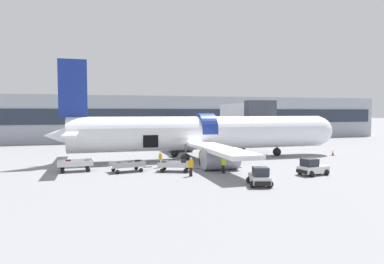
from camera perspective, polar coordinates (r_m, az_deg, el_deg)
ground_plane at (r=38.96m, az=0.43°, el=-5.21°), size 500.00×500.00×0.00m
terminal_strip at (r=71.41m, az=-7.28°, el=2.29°), size 105.71×8.38×8.98m
jet_bridge_stub at (r=52.02m, az=9.04°, el=2.92°), size 4.15×12.17×7.38m
airplane at (r=42.06m, az=1.61°, el=-0.30°), size 36.53×30.36×11.60m
baggage_tug_lead at (r=27.60m, az=11.22°, el=-7.48°), size 2.26×2.79×1.53m
baggage_tug_mid at (r=33.48m, az=19.39°, el=-5.67°), size 3.05×2.24×1.54m
baggage_cart_loading at (r=33.61m, az=-2.72°, el=-5.72°), size 4.14×2.62×1.14m
baggage_cart_queued at (r=33.94m, az=-10.52°, el=-5.62°), size 4.28×2.34×1.06m
baggage_cart_empty at (r=35.39m, az=-18.76°, el=-5.26°), size 4.29×2.18×1.23m
ground_crew_loader_a at (r=37.25m, az=1.42°, el=-4.27°), size 0.52×0.52×1.63m
ground_crew_loader_b at (r=32.58m, az=5.26°, el=-5.38°), size 0.46×0.57×1.64m
ground_crew_driver at (r=35.91m, az=-5.30°, el=-4.59°), size 0.49×0.54×1.61m
ground_crew_supervisor at (r=30.95m, az=-0.20°, el=-5.77°), size 0.59×0.49×1.69m
safety_cone_nose at (r=49.42m, az=22.43°, el=-3.22°), size 0.45×0.45×0.76m
safety_cone_engine_left at (r=27.68m, az=11.22°, el=-8.17°), size 0.65×0.65×0.65m
safety_cone_wingtip at (r=36.11m, az=7.72°, el=-5.32°), size 0.59×0.59×0.79m
safety_cone_tail at (r=38.42m, az=-21.26°, el=-5.12°), size 0.48×0.48×0.62m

